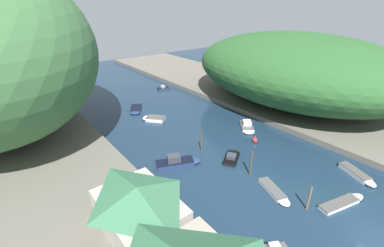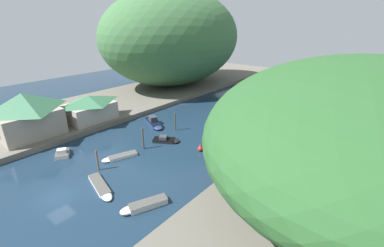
{
  "view_description": "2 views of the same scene",
  "coord_description": "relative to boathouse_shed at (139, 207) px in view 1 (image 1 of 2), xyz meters",
  "views": [
    {
      "loc": [
        -24.35,
        -2.63,
        20.39
      ],
      "look_at": [
        -0.0,
        27.9,
        1.79
      ],
      "focal_mm": 24.0,
      "sensor_mm": 36.0,
      "label": 1
    },
    {
      "loc": [
        27.08,
        -8.59,
        18.77
      ],
      "look_at": [
        0.19,
        23.87,
        1.61
      ],
      "focal_mm": 24.0,
      "sensor_mm": 36.0,
      "label": 2
    }
  ],
  "objects": [
    {
      "name": "channel_buoy_near",
      "position": [
        22.81,
        4.68,
        -2.93
      ],
      "size": [
        0.78,
        0.78,
        1.17
      ],
      "color": "red",
      "rests_on": "water_surface"
    },
    {
      "name": "boat_far_upstream",
      "position": [
        25.99,
        -9.43,
        -3.06
      ],
      "size": [
        3.16,
        5.21,
        0.67
      ],
      "rotation": [
        0.0,
        0.0,
        2.74
      ],
      "color": "silver",
      "rests_on": "water_surface"
    },
    {
      "name": "boat_white_cruiser",
      "position": [
        19.61,
        -10.37,
        -3.17
      ],
      "size": [
        6.33,
        2.8,
        0.44
      ],
      "rotation": [
        0.0,
        0.0,
        4.45
      ],
      "color": "silver",
      "rests_on": "water_surface"
    },
    {
      "name": "right_bank",
      "position": [
        40.93,
        15.61,
        -2.92
      ],
      "size": [
        22.0,
        120.0,
        0.94
      ],
      "color": "#666056",
      "rests_on": "ground"
    },
    {
      "name": "mooring_post_farthest",
      "position": [
        14.44,
        8.07,
        -1.68
      ],
      "size": [
        0.21,
        0.21,
        3.41
      ],
      "color": "#4C3D2D",
      "rests_on": "water_surface"
    },
    {
      "name": "boat_mid_channel",
      "position": [
        9.72,
        7.23,
        -2.91
      ],
      "size": [
        6.52,
        4.15,
        1.6
      ],
      "rotation": [
        0.0,
        0.0,
        4.31
      ],
      "color": "navy",
      "rests_on": "water_surface"
    },
    {
      "name": "mooring_post_middle",
      "position": [
        15.55,
        -0.37,
        -1.6
      ],
      "size": [
        0.23,
        0.23,
        3.56
      ],
      "color": "#4C3D2D",
      "rests_on": "water_surface"
    },
    {
      "name": "boathouse_shed",
      "position": [
        0.0,
        0.0,
        0.0
      ],
      "size": [
        6.57,
        9.01,
        4.73
      ],
      "color": "#B2A899",
      "rests_on": "left_bank"
    },
    {
      "name": "boat_near_quay",
      "position": [
        25.54,
        8.58,
        -2.97
      ],
      "size": [
        4.68,
        5.0,
        1.36
      ],
      "rotation": [
        0.0,
        0.0,
        2.43
      ],
      "color": "white",
      "rests_on": "water_surface"
    },
    {
      "name": "boat_cabin_cruiser",
      "position": [
        14.05,
        28.38,
        -3.1
      ],
      "size": [
        4.39,
        5.34,
        0.58
      ],
      "rotation": [
        0.0,
        0.0,
        2.58
      ],
      "color": "navy",
      "rests_on": "water_surface"
    },
    {
      "name": "boat_small_dinghy",
      "position": [
        26.63,
        37.03,
        -3.08
      ],
      "size": [
        3.85,
        2.39,
        1.0
      ],
      "rotation": [
        0.0,
        0.0,
        4.48
      ],
      "color": "navy",
      "rests_on": "water_surface"
    },
    {
      "name": "boat_yellow_tender",
      "position": [
        15.02,
        -4.63,
        -3.19
      ],
      "size": [
        3.0,
        5.26,
        0.41
      ],
      "rotation": [
        0.0,
        0.0,
        2.8
      ],
      "color": "white",
      "rests_on": "water_surface"
    },
    {
      "name": "left_bank",
      "position": [
        -6.93,
        15.61,
        -2.92
      ],
      "size": [
        22.0,
        120.0,
        0.94
      ],
      "color": "#666056",
      "rests_on": "ground"
    },
    {
      "name": "boat_moored_right",
      "position": [
        16.51,
        3.7,
        -3.08
      ],
      "size": [
        4.65,
        3.84,
        1.0
      ],
      "rotation": [
        0.0,
        0.0,
        5.27
      ],
      "color": "black",
      "rests_on": "water_surface"
    },
    {
      "name": "mooring_post_nearest",
      "position": [
        15.59,
        -8.23,
        -1.89
      ],
      "size": [
        0.24,
        0.24,
        2.99
      ],
      "color": "brown",
      "rests_on": "water_surface"
    },
    {
      "name": "boat_red_skiff",
      "position": [
        14.49,
        22.27,
        -3.04
      ],
      "size": [
        4.29,
        4.55,
        0.7
      ],
      "rotation": [
        0.0,
        0.0,
        0.7
      ],
      "color": "silver",
      "rests_on": "water_surface"
    },
    {
      "name": "water_surface",
      "position": [
        17.0,
        15.61,
        -3.39
      ],
      "size": [
        130.0,
        130.0,
        0.0
      ],
      "primitive_type": "plane",
      "color": "#192D42",
      "rests_on": "ground"
    },
    {
      "name": "hillside_right",
      "position": [
        42.03,
        10.89,
        4.62
      ],
      "size": [
        32.46,
        45.44,
        14.14
      ],
      "color": "#285628",
      "rests_on": "right_bank"
    },
    {
      "name": "person_by_boathouse",
      "position": [
        2.66,
        1.49,
        -1.47
      ],
      "size": [
        0.33,
        0.43,
        1.69
      ],
      "rotation": [
        0.0,
        0.0,
        1.89
      ],
      "color": "#282D3D",
      "rests_on": "left_bank"
    }
  ]
}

